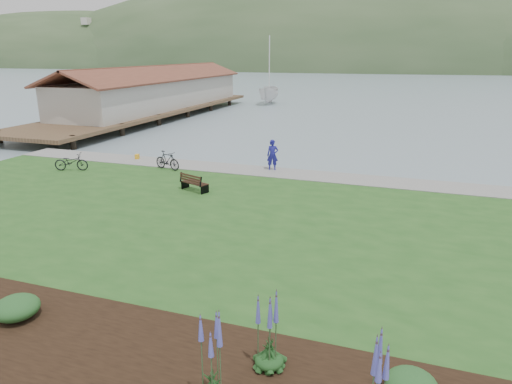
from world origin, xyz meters
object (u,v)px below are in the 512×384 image
park_bench (193,182)px  bicycle_a (71,162)px  sailboat (269,104)px  person (273,153)px

park_bench → bicycle_a: size_ratio=0.82×
sailboat → bicycle_a: bearing=-97.0°
park_bench → bicycle_a: (-8.29, 1.36, 0.05)m
park_bench → sailboat: size_ratio=0.05×
bicycle_a → sailboat: bearing=-17.8°
park_bench → bicycle_a: bicycle_a is taller
sailboat → person: bearing=-80.5°
bicycle_a → person: bearing=-89.7°
person → sailboat: (-11.58, 36.00, -1.42)m
person → bicycle_a: bearing=-178.8°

